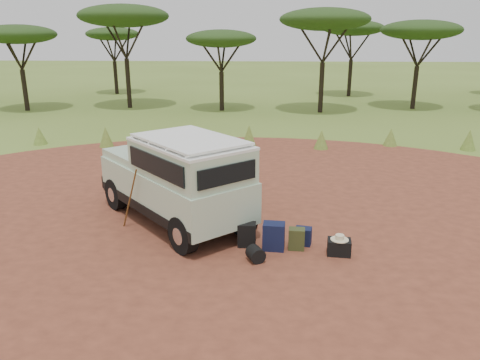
{
  "coord_description": "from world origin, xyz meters",
  "views": [
    {
      "loc": [
        0.64,
        -10.63,
        4.61
      ],
      "look_at": [
        0.04,
        0.77,
        1.0
      ],
      "focal_mm": 35.0,
      "sensor_mm": 36.0,
      "label": 1
    }
  ],
  "objects_px": {
    "backpack_navy": "(274,236)",
    "backpack_black": "(247,235)",
    "backpack_olive": "(297,239)",
    "safari_vehicle": "(177,181)",
    "walking_staff": "(130,199)",
    "duffel_navy": "(303,236)",
    "hard_case": "(339,247)"
  },
  "relations": [
    {
      "from": "backpack_black",
      "to": "backpack_olive",
      "type": "bearing_deg",
      "value": -5.36
    },
    {
      "from": "duffel_navy",
      "to": "hard_case",
      "type": "distance_m",
      "value": 0.87
    },
    {
      "from": "safari_vehicle",
      "to": "hard_case",
      "type": "height_order",
      "value": "safari_vehicle"
    },
    {
      "from": "backpack_navy",
      "to": "backpack_black",
      "type": "bearing_deg",
      "value": 171.67
    },
    {
      "from": "backpack_navy",
      "to": "backpack_olive",
      "type": "height_order",
      "value": "backpack_navy"
    },
    {
      "from": "backpack_black",
      "to": "hard_case",
      "type": "distance_m",
      "value": 2.04
    },
    {
      "from": "backpack_black",
      "to": "backpack_navy",
      "type": "xyz_separation_m",
      "value": [
        0.6,
        -0.14,
        0.04
      ]
    },
    {
      "from": "backpack_navy",
      "to": "backpack_olive",
      "type": "xyz_separation_m",
      "value": [
        0.51,
        0.03,
        -0.07
      ]
    },
    {
      "from": "backpack_black",
      "to": "backpack_olive",
      "type": "height_order",
      "value": "backpack_black"
    },
    {
      "from": "backpack_navy",
      "to": "safari_vehicle",
      "type": "bearing_deg",
      "value": 153.8
    },
    {
      "from": "safari_vehicle",
      "to": "hard_case",
      "type": "relative_size",
      "value": 9.56
    },
    {
      "from": "walking_staff",
      "to": "backpack_black",
      "type": "height_order",
      "value": "walking_staff"
    },
    {
      "from": "safari_vehicle",
      "to": "walking_staff",
      "type": "relative_size",
      "value": 2.89
    },
    {
      "from": "backpack_black",
      "to": "hard_case",
      "type": "height_order",
      "value": "backpack_black"
    },
    {
      "from": "safari_vehicle",
      "to": "backpack_olive",
      "type": "xyz_separation_m",
      "value": [
        2.89,
        -1.41,
        -0.87
      ]
    },
    {
      "from": "backpack_black",
      "to": "backpack_olive",
      "type": "xyz_separation_m",
      "value": [
        1.11,
        -0.11,
        -0.03
      ]
    },
    {
      "from": "backpack_olive",
      "to": "duffel_navy",
      "type": "relative_size",
      "value": 1.2
    },
    {
      "from": "walking_staff",
      "to": "backpack_navy",
      "type": "height_order",
      "value": "walking_staff"
    },
    {
      "from": "backpack_olive",
      "to": "duffel_navy",
      "type": "bearing_deg",
      "value": 60.66
    },
    {
      "from": "backpack_navy",
      "to": "hard_case",
      "type": "distance_m",
      "value": 1.43
    },
    {
      "from": "backpack_black",
      "to": "safari_vehicle",
      "type": "bearing_deg",
      "value": 144.22
    },
    {
      "from": "backpack_navy",
      "to": "walking_staff",
      "type": "bearing_deg",
      "value": 169.1
    },
    {
      "from": "backpack_black",
      "to": "duffel_navy",
      "type": "height_order",
      "value": "backpack_black"
    },
    {
      "from": "backpack_black",
      "to": "backpack_navy",
      "type": "distance_m",
      "value": 0.62
    },
    {
      "from": "backpack_black",
      "to": "backpack_navy",
      "type": "height_order",
      "value": "backpack_navy"
    },
    {
      "from": "walking_staff",
      "to": "backpack_black",
      "type": "distance_m",
      "value": 3.02
    },
    {
      "from": "duffel_navy",
      "to": "walking_staff",
      "type": "bearing_deg",
      "value": -177.18
    },
    {
      "from": "duffel_navy",
      "to": "backpack_navy",
      "type": "bearing_deg",
      "value": -145.04
    },
    {
      "from": "walking_staff",
      "to": "hard_case",
      "type": "height_order",
      "value": "walking_staff"
    },
    {
      "from": "walking_staff",
      "to": "safari_vehicle",
      "type": "bearing_deg",
      "value": -39.61
    },
    {
      "from": "safari_vehicle",
      "to": "backpack_black",
      "type": "relative_size",
      "value": 8.62
    },
    {
      "from": "hard_case",
      "to": "duffel_navy",
      "type": "bearing_deg",
      "value": 153.63
    }
  ]
}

